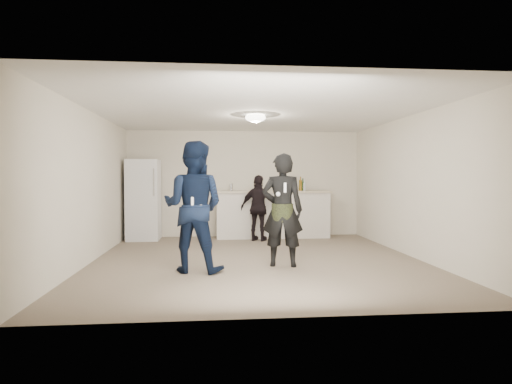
{
  "coord_description": "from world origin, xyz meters",
  "views": [
    {
      "loc": [
        -0.71,
        -7.18,
        1.41
      ],
      "look_at": [
        0.0,
        0.2,
        1.15
      ],
      "focal_mm": 30.0,
      "sensor_mm": 36.0,
      "label": 1
    }
  ],
  "objects": [
    {
      "name": "fridge_handle",
      "position": [
        -2.03,
        2.23,
        1.3
      ],
      "size": [
        0.02,
        0.02,
        0.6
      ],
      "primitive_type": "cylinder",
      "color": "silver",
      "rests_on": "fridge"
    },
    {
      "name": "wall_left",
      "position": [
        -2.75,
        0.0,
        1.25
      ],
      "size": [
        0.0,
        6.0,
        6.0
      ],
      "primitive_type": "plane",
      "rotation": [
        1.57,
        0.0,
        1.57
      ],
      "color": "beige",
      "rests_on": "floor"
    },
    {
      "name": "counter",
      "position": [
        0.63,
        2.67,
        0.53
      ],
      "size": [
        2.6,
        0.56,
        1.05
      ],
      "primitive_type": "cube",
      "color": "silver",
      "rests_on": "floor"
    },
    {
      "name": "ceiling_dome",
      "position": [
        0.0,
        0.3,
        2.45
      ],
      "size": [
        0.36,
        0.36,
        0.16
      ],
      "primitive_type": "ellipsoid",
      "color": "white",
      "rests_on": "ceiling"
    },
    {
      "name": "woman",
      "position": [
        0.35,
        -0.53,
        0.89
      ],
      "size": [
        0.72,
        0.55,
        1.78
      ],
      "primitive_type": "imported",
      "rotation": [
        0.0,
        0.0,
        2.93
      ],
      "color": "black",
      "rests_on": "floor"
    },
    {
      "name": "counter_top",
      "position": [
        0.63,
        2.67,
        1.07
      ],
      "size": [
        2.68,
        0.64,
        0.04
      ],
      "primitive_type": "cube",
      "color": "beige",
      "rests_on": "counter"
    },
    {
      "name": "wall_back",
      "position": [
        0.0,
        3.0,
        1.25
      ],
      "size": [
        6.0,
        0.0,
        6.0
      ],
      "primitive_type": "plane",
      "rotation": [
        1.57,
        0.0,
        0.0
      ],
      "color": "beige",
      "rests_on": "floor"
    },
    {
      "name": "fridge",
      "position": [
        -2.31,
        2.6,
        0.9
      ],
      "size": [
        0.7,
        0.7,
        1.8
      ],
      "primitive_type": "cube",
      "color": "white",
      "rests_on": "floor"
    },
    {
      "name": "ceiling",
      "position": [
        0.0,
        0.0,
        2.5
      ],
      "size": [
        6.0,
        6.0,
        0.0
      ],
      "primitive_type": "plane",
      "rotation": [
        3.14,
        0.0,
        0.0
      ],
      "color": "silver",
      "rests_on": "wall_back"
    },
    {
      "name": "camo_shorts",
      "position": [
        0.35,
        -0.53,
        0.85
      ],
      "size": [
        0.34,
        0.34,
        0.28
      ],
      "primitive_type": "cylinder",
      "color": "#323D1B",
      "rests_on": "woman"
    },
    {
      "name": "remote_woman",
      "position": [
        0.35,
        -0.78,
        1.25
      ],
      "size": [
        0.04,
        0.04,
        0.15
      ],
      "primitive_type": "cube",
      "color": "white",
      "rests_on": "woman"
    },
    {
      "name": "man",
      "position": [
        -1.03,
        -0.77,
        0.97
      ],
      "size": [
        1.11,
        0.96,
        1.94
      ],
      "primitive_type": "imported",
      "rotation": [
        0.0,
        0.0,
        2.86
      ],
      "color": "#102043",
      "rests_on": "floor"
    },
    {
      "name": "shaker",
      "position": [
        -0.34,
        2.65,
        1.18
      ],
      "size": [
        0.08,
        0.08,
        0.17
      ],
      "primitive_type": "cylinder",
      "color": "silver",
      "rests_on": "counter_top"
    },
    {
      "name": "nunchuk_woman",
      "position": [
        0.25,
        -0.75,
        1.15
      ],
      "size": [
        0.07,
        0.07,
        0.07
      ],
      "primitive_type": "sphere",
      "color": "white",
      "rests_on": "woman"
    },
    {
      "name": "remote_man",
      "position": [
        -1.03,
        -1.05,
        1.05
      ],
      "size": [
        0.04,
        0.04,
        0.15
      ],
      "primitive_type": "cube",
      "color": "white",
      "rests_on": "man"
    },
    {
      "name": "bottle_cluster",
      "position": [
        1.21,
        2.65,
        1.2
      ],
      "size": [
        0.48,
        0.36,
        0.25
      ],
      "color": "silver",
      "rests_on": "counter_top"
    },
    {
      "name": "floor",
      "position": [
        0.0,
        0.0,
        0.0
      ],
      "size": [
        6.0,
        6.0,
        0.0
      ],
      "primitive_type": "plane",
      "color": "#6B5B4C",
      "rests_on": "ground"
    },
    {
      "name": "spectator",
      "position": [
        0.25,
        2.17,
        0.73
      ],
      "size": [
        0.92,
        0.69,
        1.45
      ],
      "primitive_type": "imported",
      "rotation": [
        0.0,
        0.0,
        2.68
      ],
      "color": "black",
      "rests_on": "floor"
    },
    {
      "name": "wall_front",
      "position": [
        0.0,
        -3.0,
        1.25
      ],
      "size": [
        6.0,
        0.0,
        6.0
      ],
      "primitive_type": "plane",
      "rotation": [
        -1.57,
        0.0,
        0.0
      ],
      "color": "beige",
      "rests_on": "floor"
    },
    {
      "name": "wall_right",
      "position": [
        2.75,
        0.0,
        1.25
      ],
      "size": [
        0.0,
        6.0,
        6.0
      ],
      "primitive_type": "plane",
      "rotation": [
        1.57,
        0.0,
        -1.57
      ],
      "color": "beige",
      "rests_on": "floor"
    },
    {
      "name": "nunchuk_man",
      "position": [
        -0.91,
        -1.02,
        0.98
      ],
      "size": [
        0.07,
        0.07,
        0.07
      ],
      "primitive_type": "sphere",
      "color": "white",
      "rests_on": "man"
    }
  ]
}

